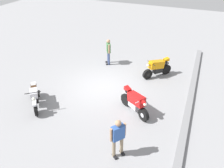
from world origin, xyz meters
TOP-DOWN VIEW (x-y plane):
  - ground_plane at (0.00, 0.00)m, footprint 40.00×40.00m
  - curb_edge at (0.00, 4.60)m, footprint 14.00×0.30m
  - motorcycle_red_sportbike at (1.33, 2.27)m, footprint 1.29×1.70m
  - motorcycle_orange_sportbike at (-2.38, 2.47)m, footprint 1.62×1.40m
  - motorcycle_silver_cruiser at (2.67, -2.32)m, footprint 1.69×1.42m
  - person_in_blue_shirt at (3.96, 2.44)m, footprint 0.57×0.51m
  - person_in_green_shirt at (-2.80, -0.82)m, footprint 0.60×0.49m

SIDE VIEW (x-z plane):
  - ground_plane at x=0.00m, z-range 0.00..0.00m
  - curb_edge at x=0.00m, z-range 0.00..0.15m
  - motorcycle_silver_cruiser at x=2.67m, z-range -0.02..1.06m
  - motorcycle_red_sportbike at x=1.33m, z-range 0.02..1.17m
  - motorcycle_orange_sportbike at x=-2.38m, z-range 0.02..1.17m
  - person_in_blue_shirt at x=3.96m, z-range 0.12..1.79m
  - person_in_green_shirt at x=-2.80m, z-range 0.12..1.79m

